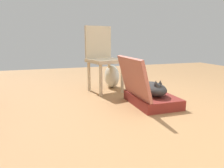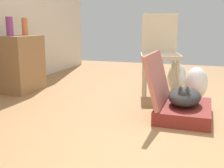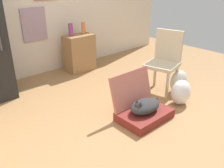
# 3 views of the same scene
# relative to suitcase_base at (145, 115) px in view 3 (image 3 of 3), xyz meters

# --- Properties ---
(ground_plane) EXTENTS (7.68, 7.68, 0.00)m
(ground_plane) POSITION_rel_suitcase_base_xyz_m (-0.35, 0.13, -0.06)
(ground_plane) COLOR #9E7247
(ground_plane) RESTS_ON ground
(wall_back) EXTENTS (6.40, 0.15, 2.60)m
(wall_back) POSITION_rel_suitcase_base_xyz_m (-0.35, 2.39, 1.24)
(wall_back) COLOR beige
(wall_back) RESTS_ON ground
(suitcase_base) EXTENTS (0.66, 0.46, 0.11)m
(suitcase_base) POSITION_rel_suitcase_base_xyz_m (0.00, 0.00, 0.00)
(suitcase_base) COLOR maroon
(suitcase_base) RESTS_ON ground
(suitcase_lid) EXTENTS (0.66, 0.16, 0.45)m
(suitcase_lid) POSITION_rel_suitcase_base_xyz_m (0.00, 0.24, 0.28)
(suitcase_lid) COLOR #B26356
(suitcase_lid) RESTS_ON suitcase_base
(cat) EXTENTS (0.52, 0.28, 0.20)m
(cat) POSITION_rel_suitcase_base_xyz_m (-0.01, 0.00, 0.13)
(cat) COLOR #2D2D2D
(cat) RESTS_ON suitcase_base
(plastic_bag_white) EXTENTS (0.32, 0.25, 0.36)m
(plastic_bag_white) POSITION_rel_suitcase_base_xyz_m (0.68, -0.07, 0.12)
(plastic_bag_white) COLOR white
(plastic_bag_white) RESTS_ON ground
(plastic_bag_clear) EXTENTS (0.32, 0.22, 0.36)m
(plastic_bag_clear) POSITION_rel_suitcase_base_xyz_m (0.99, 0.18, 0.12)
(plastic_bag_clear) COLOR silver
(plastic_bag_clear) RESTS_ON ground
(side_table) EXTENTS (0.54, 0.33, 0.68)m
(side_table) POSITION_rel_suitcase_base_xyz_m (0.39, 1.98, 0.28)
(side_table) COLOR olive
(side_table) RESTS_ON ground
(vase_tall) EXTENTS (0.08, 0.08, 0.22)m
(vase_tall) POSITION_rel_suitcase_base_xyz_m (0.26, 2.01, 0.73)
(vase_tall) COLOR #8C387A
(vase_tall) RESTS_ON side_table
(vase_short) EXTENTS (0.07, 0.07, 0.21)m
(vase_short) POSITION_rel_suitcase_base_xyz_m (0.53, 2.00, 0.73)
(vase_short) COLOR #CC6B38
(vase_short) RESTS_ON side_table
(chair) EXTENTS (0.54, 0.54, 0.94)m
(chair) POSITION_rel_suitcase_base_xyz_m (0.83, 0.37, 0.45)
(chair) COLOR beige
(chair) RESTS_ON ground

